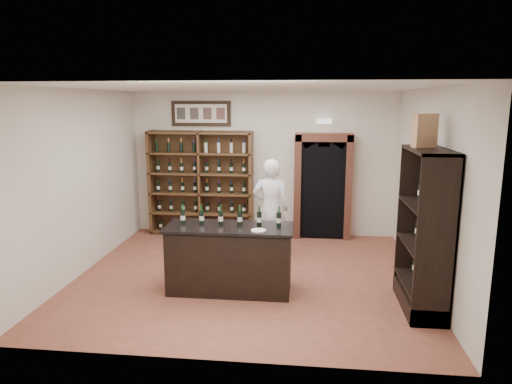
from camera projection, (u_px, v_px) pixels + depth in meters
The scene contains 20 objects.
floor at pixel (248, 276), 7.45m from camera, with size 5.50×5.50×0.00m, color #954E3B.
ceiling at pixel (248, 88), 6.86m from camera, with size 5.50×5.50×0.00m, color white.
wall_back at pixel (263, 164), 9.59m from camera, with size 5.50×0.04×3.00m, color silver.
wall_left at pixel (81, 182), 7.45m from camera, with size 0.04×5.00×3.00m, color silver.
wall_right at pixel (429, 189), 6.86m from camera, with size 0.04×5.00×3.00m, color silver.
wine_shelf at pixel (201, 183), 9.65m from camera, with size 2.20×0.38×2.20m.
framed_picture at pixel (201, 113), 9.50m from camera, with size 1.25×0.04×0.52m, color black.
arched_doorway at pixel (323, 184), 9.36m from camera, with size 1.17×0.35×2.17m.
emergency_light at pixel (324, 121), 9.20m from camera, with size 0.30×0.10×0.10m, color white.
tasting_counter at pixel (230, 259), 6.79m from camera, with size 1.88×0.78×1.00m.
counter_bottle_0 at pixel (183, 216), 6.83m from camera, with size 0.07×0.07×0.30m.
counter_bottle_1 at pixel (202, 217), 6.80m from camera, with size 0.07×0.07×0.30m.
counter_bottle_2 at pixel (221, 217), 6.76m from camera, with size 0.07×0.07×0.30m.
counter_bottle_3 at pixel (240, 218), 6.73m from camera, with size 0.07×0.07×0.30m.
counter_bottle_4 at pixel (259, 219), 6.70m from camera, with size 0.07×0.07×0.30m.
counter_bottle_5 at pixel (279, 219), 6.67m from camera, with size 0.07×0.07×0.30m.
side_cabinet at pixel (425, 256), 6.15m from camera, with size 0.48×1.20×2.20m.
shopkeeper at pixel (271, 209), 8.22m from camera, with size 0.66×0.43×1.80m, color white.
plate at pixel (259, 231), 6.44m from camera, with size 0.21×0.21×0.02m, color silver.
wine_crate at pixel (425, 131), 6.01m from camera, with size 0.31×0.13×0.44m, color tan.
Camera 1 is at (0.90, -6.98, 2.80)m, focal length 32.00 mm.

